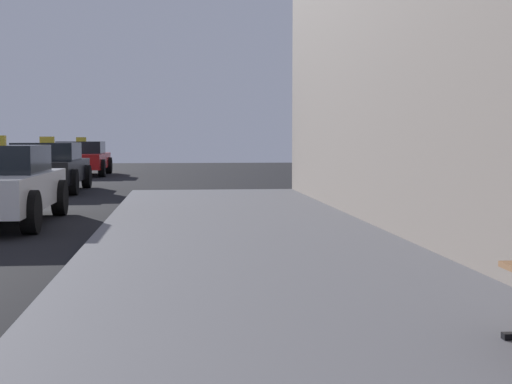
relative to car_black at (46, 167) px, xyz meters
name	(u,v)px	position (x,y,z in m)	size (l,w,h in m)	color
car_black	(46,167)	(0.00, 0.00, 0.00)	(1.95, 4.18, 1.43)	black
car_red	(81,158)	(-0.23, 8.57, 0.00)	(2.04, 4.22, 1.43)	red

